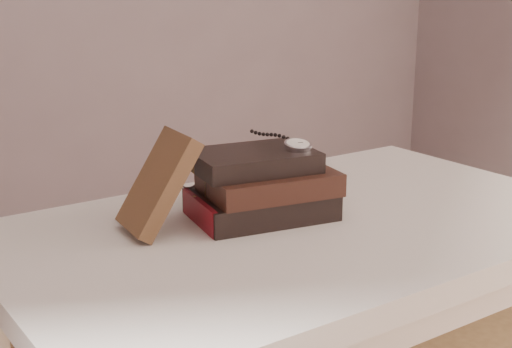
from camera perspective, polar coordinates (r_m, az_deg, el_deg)
table at (r=1.22m, az=3.76°, el=-7.75°), size 1.00×0.60×0.75m
book_stack at (r=1.19m, az=0.46°, el=-0.97°), size 0.25×0.19×0.11m
journal at (r=1.12m, az=-7.73°, el=-0.73°), size 0.12×0.11×0.16m
pocket_watch at (r=1.19m, az=3.08°, el=2.38°), size 0.05×0.15×0.02m
eyeglasses at (r=1.23m, az=-4.45°, el=0.02°), size 0.11×0.12×0.04m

